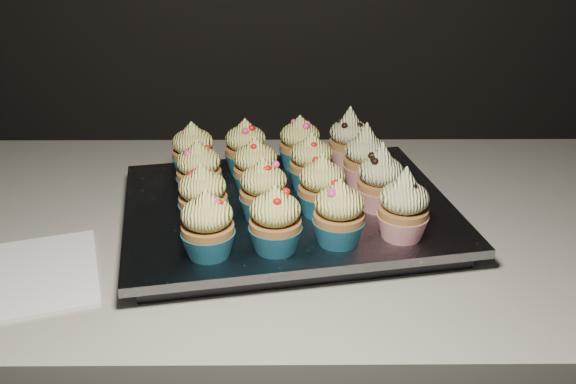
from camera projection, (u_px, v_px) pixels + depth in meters
name	position (u px, v px, depth m)	size (l,w,h in m)	color
worktop	(236.00, 227.00, 0.93)	(2.44, 0.64, 0.04)	beige
napkin	(20.00, 277.00, 0.77)	(0.18, 0.18, 0.00)	white
baking_tray	(288.00, 217.00, 0.89)	(0.40, 0.31, 0.02)	black
foil_lining	(288.00, 206.00, 0.88)	(0.44, 0.34, 0.01)	silver
cupcake_0	(208.00, 226.00, 0.74)	(0.06, 0.06, 0.08)	#1C6383
cupcake_1	(275.00, 221.00, 0.75)	(0.06, 0.06, 0.08)	#1C6383
cupcake_2	(339.00, 214.00, 0.76)	(0.06, 0.06, 0.08)	#1C6383
cupcake_3	(403.00, 207.00, 0.78)	(0.06, 0.06, 0.10)	#AD1828
cupcake_4	(203.00, 197.00, 0.80)	(0.06, 0.06, 0.08)	#1C6383
cupcake_5	(264.00, 191.00, 0.82)	(0.06, 0.06, 0.08)	#1C6383
cupcake_6	(322.00, 187.00, 0.83)	(0.06, 0.06, 0.08)	#1C6383
cupcake_7	(380.00, 180.00, 0.85)	(0.06, 0.06, 0.10)	#AD1828
cupcake_8	(199.00, 172.00, 0.88)	(0.06, 0.06, 0.08)	#1C6383
cupcake_9	(256.00, 168.00, 0.89)	(0.06, 0.06, 0.08)	#1C6383
cupcake_10	(311.00, 163.00, 0.90)	(0.06, 0.06, 0.08)	#1C6383
cupcake_11	(365.00, 158.00, 0.91)	(0.06, 0.06, 0.10)	#AD1828
cupcake_12	(193.00, 152.00, 0.94)	(0.06, 0.06, 0.08)	#1C6383
cupcake_13	(246.00, 148.00, 0.96)	(0.06, 0.06, 0.08)	#1C6383
cupcake_14	(300.00, 144.00, 0.97)	(0.06, 0.06, 0.08)	#1C6383
cupcake_15	(349.00, 140.00, 0.98)	(0.06, 0.06, 0.10)	#AD1828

